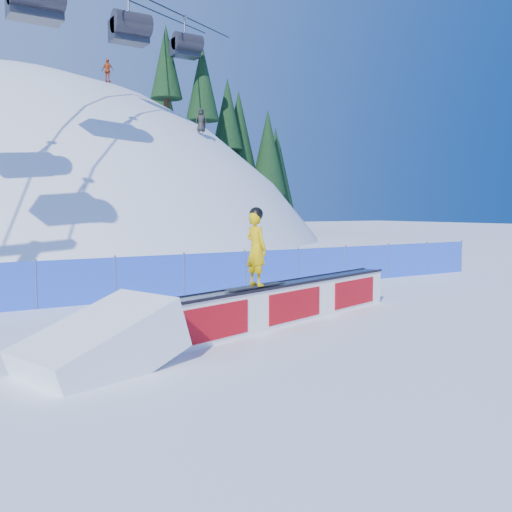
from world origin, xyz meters
TOP-DOWN VIEW (x-y plane):
  - ground at (0.00, 0.00)m, footprint 160.00×160.00m
  - snow_hill at (0.00, 42.00)m, footprint 64.00×64.00m
  - treeline at (21.81, 41.20)m, footprint 18.18×12.62m
  - safety_fence at (0.00, 4.50)m, footprint 22.05×0.05m
  - rail_box at (-0.77, -0.22)m, footprint 7.32×2.74m
  - snow_ramp at (-5.25, -1.62)m, footprint 2.76×2.17m
  - snowboarder at (-1.74, -0.52)m, footprint 1.55×0.72m
  - distant_skiers at (-0.07, 30.58)m, footprint 18.94×8.38m

SIDE VIEW (x-z plane):
  - snow_hill at x=0.00m, z-range -50.00..14.00m
  - ground at x=0.00m, z-range 0.00..0.00m
  - snow_ramp at x=-5.25m, z-range -0.76..0.76m
  - rail_box at x=-0.77m, z-range -0.01..0.89m
  - safety_fence at x=0.00m, z-range -0.05..1.25m
  - snowboarder at x=-1.74m, z-range 0.89..2.50m
  - treeline at x=21.81m, z-range 0.32..19.68m
  - distant_skiers at x=-0.07m, z-range 8.43..14.80m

